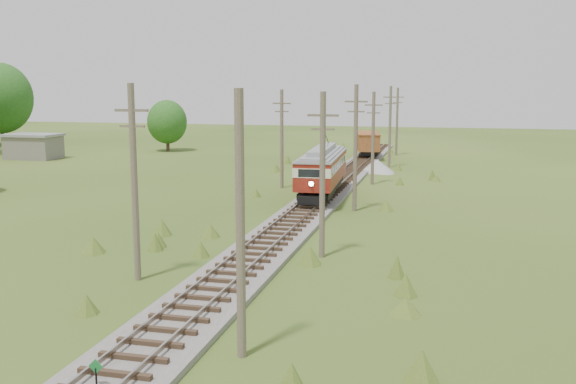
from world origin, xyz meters
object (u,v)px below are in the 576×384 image
(streetcar, at_px, (322,167))
(gravel_pile, at_px, (378,166))
(switch_marker, at_px, (96,373))
(gondola, at_px, (368,142))

(streetcar, relative_size, gravel_pile, 3.07)
(streetcar, xyz_separation_m, gravel_pile, (2.69, 17.20, -1.92))
(switch_marker, relative_size, streetcar, 0.09)
(switch_marker, height_order, gravel_pile, gravel_pile)
(switch_marker, bearing_deg, streetcar, 89.66)
(switch_marker, xyz_separation_m, gondola, (0.20, 64.12, 1.36))
(streetcar, relative_size, gondola, 1.44)
(streetcar, bearing_deg, switch_marker, -93.60)
(switch_marker, xyz_separation_m, gravel_pile, (2.89, 51.00, -0.01))
(streetcar, xyz_separation_m, gondola, (-0.00, 30.32, -0.55))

